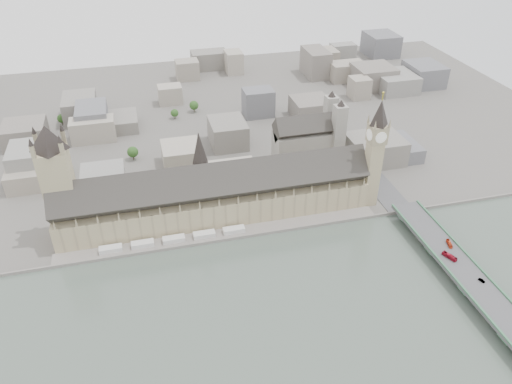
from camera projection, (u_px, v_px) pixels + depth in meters
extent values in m
plane|color=#595651|center=(221.00, 231.00, 421.41)|extent=(900.00, 900.00, 0.00)
cube|color=slate|center=(224.00, 240.00, 408.42)|extent=(600.00, 1.50, 3.00)
cube|color=slate|center=(222.00, 235.00, 414.78)|extent=(270.00, 15.00, 2.00)
cube|color=silver|center=(111.00, 249.00, 394.90)|extent=(18.00, 7.00, 4.00)
cube|color=silver|center=(143.00, 244.00, 400.08)|extent=(18.00, 7.00, 4.00)
cube|color=silver|center=(174.00, 239.00, 405.26)|extent=(18.00, 7.00, 4.00)
cube|color=silver|center=(204.00, 234.00, 410.44)|extent=(18.00, 7.00, 4.00)
cube|color=silver|center=(234.00, 230.00, 415.61)|extent=(18.00, 7.00, 4.00)
cube|color=tan|center=(216.00, 205.00, 430.78)|extent=(265.00, 40.00, 25.00)
cube|color=#2A2825|center=(215.00, 183.00, 418.41)|extent=(265.00, 40.73, 40.73)
cube|color=tan|center=(371.00, 174.00, 439.50)|extent=(12.00, 12.00, 62.00)
cube|color=gray|center=(377.00, 134.00, 418.14)|extent=(14.00, 14.00, 16.00)
cylinder|color=white|center=(385.00, 133.00, 419.63)|extent=(0.60, 10.00, 10.00)
cylinder|color=white|center=(369.00, 135.00, 416.65)|extent=(0.60, 10.00, 10.00)
cylinder|color=white|center=(374.00, 130.00, 423.98)|extent=(10.00, 0.60, 10.00)
cylinder|color=white|center=(381.00, 138.00, 412.30)|extent=(10.00, 0.60, 10.00)
cone|color=black|center=(380.00, 113.00, 407.74)|extent=(17.00, 17.00, 22.00)
cylinder|color=gold|center=(383.00, 97.00, 400.07)|extent=(1.00, 1.00, 6.00)
sphere|color=gold|center=(383.00, 93.00, 398.16)|extent=(2.00, 2.00, 2.00)
cone|color=gray|center=(383.00, 117.00, 418.19)|extent=(2.40, 2.40, 8.00)
cone|color=gray|center=(369.00, 118.00, 415.49)|extent=(2.40, 2.40, 8.00)
cone|color=gray|center=(390.00, 123.00, 407.65)|extent=(2.40, 2.40, 8.00)
cone|color=gray|center=(375.00, 125.00, 404.95)|extent=(2.40, 2.40, 8.00)
cube|color=tan|center=(61.00, 194.00, 395.32)|extent=(23.00, 23.00, 80.00)
cone|color=black|center=(47.00, 138.00, 367.94)|extent=(30.00, 30.00, 20.00)
cylinder|color=gray|center=(201.00, 173.00, 416.87)|extent=(12.00, 12.00, 20.00)
cone|color=black|center=(199.00, 148.00, 403.73)|extent=(13.00, 13.00, 28.00)
cube|color=#474749|center=(450.00, 261.00, 381.21)|extent=(25.00, 325.00, 10.25)
cube|color=gray|center=(303.00, 147.00, 510.86)|extent=(60.00, 28.00, 34.00)
cube|color=#2A2825|center=(304.00, 128.00, 498.82)|extent=(60.00, 28.28, 28.28)
cube|color=gray|center=(329.00, 125.00, 519.00)|extent=(12.00, 12.00, 64.00)
cube|color=gray|center=(338.00, 135.00, 499.55)|extent=(12.00, 12.00, 64.00)
imported|color=maroon|center=(449.00, 256.00, 375.45)|extent=(7.25, 12.23, 3.36)
imported|color=red|center=(449.00, 244.00, 388.56)|extent=(4.94, 10.12, 2.75)
imported|color=gray|center=(482.00, 280.00, 354.74)|extent=(3.33, 5.17, 1.61)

